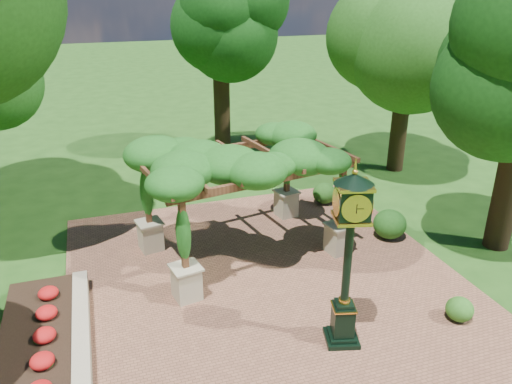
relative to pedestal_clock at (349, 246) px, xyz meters
name	(u,v)px	position (x,y,z in m)	size (l,w,h in m)	color
ground	(290,318)	(-0.76, 1.11, -2.38)	(120.00, 120.00, 0.00)	#1E4714
brick_plaza	(275,294)	(-0.76, 2.11, -2.36)	(10.00, 12.00, 0.04)	brown
border_wall	(82,339)	(-5.36, 1.61, -2.18)	(0.35, 5.00, 0.40)	#C6B793
flower_bed	(37,349)	(-6.26, 1.61, -2.20)	(1.50, 5.00, 0.36)	red
pedestal_clock	(349,246)	(0.00, 0.00, 0.00)	(0.96, 0.96, 3.98)	black
pergola	(243,161)	(-0.85, 4.44, 0.40)	(5.92, 4.31, 3.39)	#C1B690
sundial	(195,166)	(-0.92, 10.93, -1.98)	(0.59, 0.59, 0.91)	gray
shrub_front	(460,309)	(2.90, -0.20, -2.06)	(0.63, 0.63, 0.56)	#2A621C
shrub_mid	(390,224)	(3.57, 3.81, -1.90)	(0.99, 0.99, 0.89)	#1F5317
shrub_back	(324,193)	(2.81, 6.76, -1.98)	(0.81, 0.81, 0.73)	#265919
tree_north	(219,16)	(1.00, 13.77, 3.51)	(3.82, 3.82, 8.64)	#312113
tree_east_far	(411,25)	(7.15, 9.04, 3.36)	(4.91, 4.91, 8.34)	#322413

